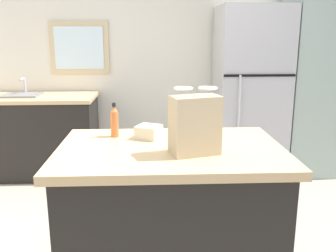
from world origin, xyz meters
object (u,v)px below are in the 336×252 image
at_px(tall_cabinet, 309,85).
at_px(small_box, 149,132).
at_px(shopping_bag, 195,125).
at_px(kitchen_island, 170,219).
at_px(refrigerator, 250,92).
at_px(bottle, 114,122).

distance_m(tall_cabinet, small_box, 2.57).
distance_m(shopping_bag, small_box, 0.42).
bearing_deg(kitchen_island, refrigerator, 63.72).
distance_m(refrigerator, tall_cabinet, 0.68).
height_order(refrigerator, tall_cabinet, tall_cabinet).
height_order(tall_cabinet, bottle, tall_cabinet).
xyz_separation_m(small_box, bottle, (-0.21, 0.05, 0.06)).
height_order(kitchen_island, bottle, bottle).
xyz_separation_m(tall_cabinet, bottle, (-2.01, -1.79, 0.02)).
relative_size(kitchen_island, small_box, 9.43).
bearing_deg(refrigerator, kitchen_island, -116.28).
height_order(kitchen_island, small_box, small_box).
relative_size(tall_cabinet, bottle, 9.17).
height_order(shopping_bag, bottle, shopping_bag).
relative_size(refrigerator, bottle, 8.52).
height_order(refrigerator, small_box, refrigerator).
xyz_separation_m(kitchen_island, tall_cabinet, (1.67, 2.02, 0.53)).
xyz_separation_m(tall_cabinet, small_box, (-1.80, -1.83, -0.04)).
distance_m(shopping_bag, bottle, 0.60).
xyz_separation_m(kitchen_island, small_box, (-0.13, 0.19, 0.50)).
height_order(tall_cabinet, small_box, tall_cabinet).
bearing_deg(refrigerator, small_box, -121.52).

